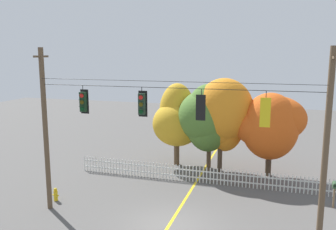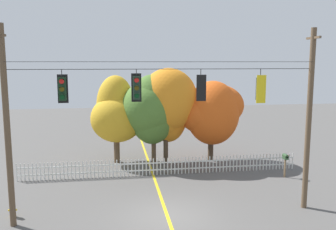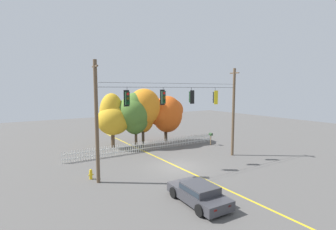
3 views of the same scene
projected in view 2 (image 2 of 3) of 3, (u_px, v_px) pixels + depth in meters
The scene contains 14 objects.
ground at pixel (167, 216), 16.32m from camera, with size 80.00×80.00×0.00m, color #565451.
lane_centerline_stripe at pixel (167, 216), 16.32m from camera, with size 0.16×36.00×0.01m, color gold.
signal_support_span at pixel (167, 122), 15.68m from camera, with size 13.57×1.10×8.47m.
traffic_signal_southbound_primary at pixel (62, 89), 14.84m from camera, with size 0.43×0.38×1.41m.
traffic_signal_eastbound_side at pixel (137, 88), 15.28m from camera, with size 0.43×0.38×1.40m.
traffic_signal_westbound_side at pixel (201, 88), 15.67m from camera, with size 0.43×0.38×1.39m.
traffic_signal_northbound_secondary at pixel (260, 89), 16.08m from camera, with size 0.43×0.38×1.52m.
white_picket_fence at pixel (162, 166), 22.22m from camera, with size 17.26×0.06×1.06m.
autumn_maple_near_fence at pixel (117, 114), 24.53m from camera, with size 3.60×3.31×6.05m.
autumn_maple_mid at pixel (151, 109), 24.22m from camera, with size 3.82×3.76×6.12m.
autumn_oak_far_east at pixel (168, 105), 24.32m from camera, with size 3.91×3.31×6.55m.
autumn_maple_far_west at pixel (212, 111), 24.79m from camera, with size 4.67×3.87×5.68m.
fire_hydrant at pixel (13, 209), 16.16m from camera, with size 0.38×0.22×0.75m.
roadside_mailbox at pixel (285, 158), 21.63m from camera, with size 0.25×0.44×1.45m.
Camera 2 is at (-2.24, -15.31, 6.94)m, focal length 38.37 mm.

